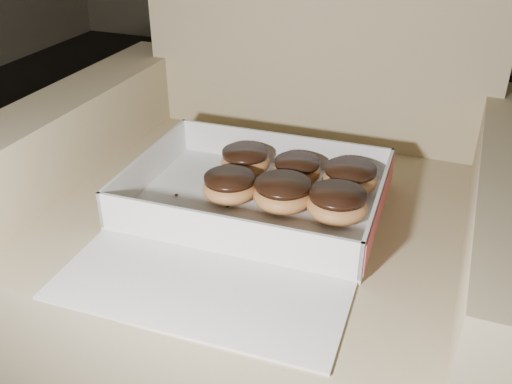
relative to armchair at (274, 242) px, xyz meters
name	(u,v)px	position (x,y,z in m)	size (l,w,h in m)	color
floor	(226,307)	(-0.16, 0.11, -0.31)	(4.50, 4.50, 0.00)	black
armchair	(274,242)	(0.00, 0.00, 0.00)	(0.96, 0.81, 1.00)	#9B8463
bakery_box	(249,212)	(0.00, -0.13, 0.15)	(0.45, 0.53, 0.07)	silver
donut_a	(245,161)	(-0.07, 0.01, 0.17)	(0.10, 0.10, 0.05)	#C48444
donut_b	(297,170)	(0.04, 0.02, 0.17)	(0.09, 0.09, 0.05)	#C48444
donut_c	(230,187)	(-0.05, -0.09, 0.17)	(0.10, 0.10, 0.05)	#C48444
donut_d	(350,178)	(0.14, 0.02, 0.17)	(0.10, 0.10, 0.05)	#C48444
donut_e	(337,204)	(0.14, -0.08, 0.17)	(0.10, 0.10, 0.05)	#C48444
donut_f	(283,194)	(0.04, -0.08, 0.17)	(0.10, 0.10, 0.05)	#C48444
crumb_a	(344,251)	(0.18, -0.18, 0.14)	(0.01, 0.01, 0.00)	black
crumb_b	(309,257)	(0.13, -0.21, 0.14)	(0.01, 0.01, 0.00)	black
crumb_c	(227,206)	(-0.05, -0.12, 0.14)	(0.01, 0.01, 0.00)	black
crumb_d	(176,195)	(-0.15, -0.12, 0.14)	(0.01, 0.01, 0.00)	black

